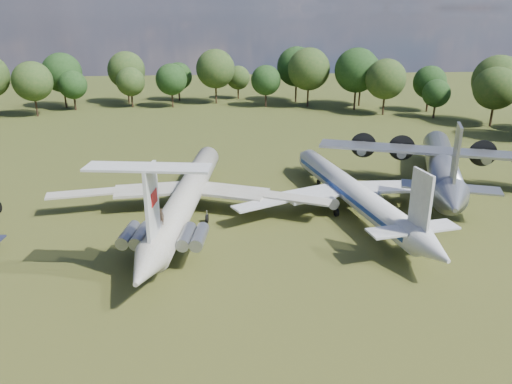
{
  "coord_description": "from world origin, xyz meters",
  "views": [
    {
      "loc": [
        5.11,
        -59.49,
        25.72
      ],
      "look_at": [
        10.14,
        -3.64,
        5.0
      ],
      "focal_mm": 35.0,
      "sensor_mm": 36.0,
      "label": 1
    }
  ],
  "objects_px": {
    "tu104_jet": "(352,196)",
    "an12_transport": "(441,170)",
    "il62_airliner": "(187,199)",
    "person_on_il62": "(161,216)"
  },
  "relations": [
    {
      "from": "tu104_jet",
      "to": "an12_transport",
      "type": "distance_m",
      "value": 18.24
    },
    {
      "from": "il62_airliner",
      "to": "tu104_jet",
      "type": "relative_size",
      "value": 1.1
    },
    {
      "from": "il62_airliner",
      "to": "person_on_il62",
      "type": "height_order",
      "value": "person_on_il62"
    },
    {
      "from": "il62_airliner",
      "to": "person_on_il62",
      "type": "relative_size",
      "value": 27.09
    },
    {
      "from": "an12_transport",
      "to": "tu104_jet",
      "type": "bearing_deg",
      "value": -131.78
    },
    {
      "from": "tu104_jet",
      "to": "person_on_il62",
      "type": "distance_m",
      "value": 27.23
    },
    {
      "from": "an12_transport",
      "to": "il62_airliner",
      "type": "bearing_deg",
      "value": -147.3
    },
    {
      "from": "tu104_jet",
      "to": "person_on_il62",
      "type": "height_order",
      "value": "person_on_il62"
    },
    {
      "from": "an12_transport",
      "to": "person_on_il62",
      "type": "distance_m",
      "value": 45.34
    },
    {
      "from": "il62_airliner",
      "to": "person_on_il62",
      "type": "xyz_separation_m",
      "value": [
        -2.03,
        -13.08,
        3.25
      ]
    }
  ]
}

